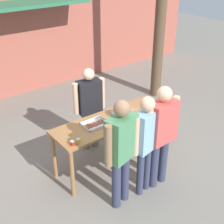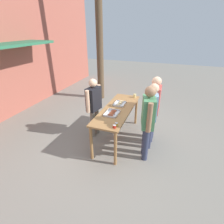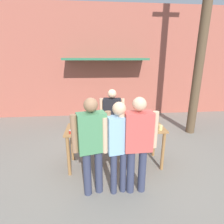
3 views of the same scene
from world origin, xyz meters
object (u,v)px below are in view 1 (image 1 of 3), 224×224
food_tray_sausages (95,124)px  food_tray_buns (124,113)px  person_customer_holding_hotdog (121,146)px  person_customer_waiting_in_line (146,138)px  condiment_jar_mustard (72,143)px  beer_cup (160,107)px  condiment_jar_ketchup (78,141)px  person_customer_with_cup (161,130)px  person_server_behind_table (90,103)px

food_tray_sausages → food_tray_buns: food_tray_buns is taller
person_customer_holding_hotdog → person_customer_waiting_in_line: (0.46, -0.02, -0.03)m
condiment_jar_mustard → beer_cup: (1.89, 0.01, 0.02)m
condiment_jar_ketchup → person_customer_holding_hotdog: size_ratio=0.04×
beer_cup → person_customer_waiting_in_line: size_ratio=0.06×
food_tray_buns → condiment_jar_ketchup: condiment_jar_ketchup is taller
person_customer_with_cup → condiment_jar_mustard: bearing=-29.5°
condiment_jar_mustard → person_customer_waiting_in_line: bearing=-35.7°
person_customer_with_cup → person_customer_waiting_in_line: person_customer_with_cup is taller
beer_cup → condiment_jar_mustard: bearing=-179.8°
condiment_jar_ketchup → person_customer_with_cup: person_customer_with_cup is taller
person_customer_waiting_in_line → person_server_behind_table: bearing=-101.9°
condiment_jar_ketchup → person_customer_holding_hotdog: bearing=-60.8°
beer_cup → person_customer_holding_hotdog: person_customer_holding_hotdog is taller
condiment_jar_mustard → person_server_behind_table: 1.31m
food_tray_sausages → person_customer_waiting_in_line: bearing=-72.4°
person_customer_waiting_in_line → beer_cup: bearing=-157.0°
person_server_behind_table → food_tray_buns: bearing=-55.6°
food_tray_sausages → person_customer_holding_hotdog: (-0.16, -0.90, 0.12)m
food_tray_sausages → person_customer_holding_hotdog: person_customer_holding_hotdog is taller
condiment_jar_ketchup → person_customer_with_cup: (1.13, -0.65, 0.09)m
food_tray_buns → person_server_behind_table: 0.72m
person_customer_waiting_in_line → food_tray_sausages: bearing=-83.1°
beer_cup → person_customer_with_cup: size_ratio=0.06×
food_tray_sausages → food_tray_buns: 0.64m
condiment_jar_ketchup → food_tray_sausages: bearing=29.2°
food_tray_buns → person_server_behind_table: size_ratio=0.22×
condiment_jar_ketchup → person_server_behind_table: size_ratio=0.04×
condiment_jar_ketchup → beer_cup: (1.79, 0.01, 0.02)m
food_tray_sausages → person_server_behind_table: bearing=63.3°
condiment_jar_ketchup → person_customer_with_cup: bearing=-29.8°
food_tray_buns → person_customer_waiting_in_line: 0.99m
condiment_jar_ketchup → condiment_jar_mustard: bearing=175.6°
condiment_jar_ketchup → person_customer_with_cup: 1.31m
person_server_behind_table → person_customer_waiting_in_line: size_ratio=0.97×
person_customer_with_cup → person_customer_waiting_in_line: 0.33m
food_tray_buns → beer_cup: 0.70m
person_customer_waiting_in_line → person_customer_holding_hotdog: bearing=-13.7°
food_tray_buns → person_customer_waiting_in_line: (-0.34, -0.92, 0.08)m
food_tray_buns → condiment_jar_mustard: (-1.24, -0.28, 0.01)m
person_customer_with_cup → person_customer_waiting_in_line: (-0.33, 0.01, -0.03)m
person_customer_waiting_in_line → person_customer_with_cup: bearing=167.9°
food_tray_sausages → person_server_behind_table: size_ratio=0.25×
food_tray_buns → condiment_jar_mustard: condiment_jar_mustard is taller
food_tray_buns → person_customer_with_cup: (-0.01, -0.93, 0.11)m
condiment_jar_mustard → condiment_jar_ketchup: (0.10, -0.01, 0.00)m
condiment_jar_mustard → food_tray_buns: bearing=12.5°
beer_cup → person_customer_waiting_in_line: 1.18m
beer_cup → person_server_behind_table: person_server_behind_table is taller
food_tray_sausages → condiment_jar_mustard: condiment_jar_mustard is taller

